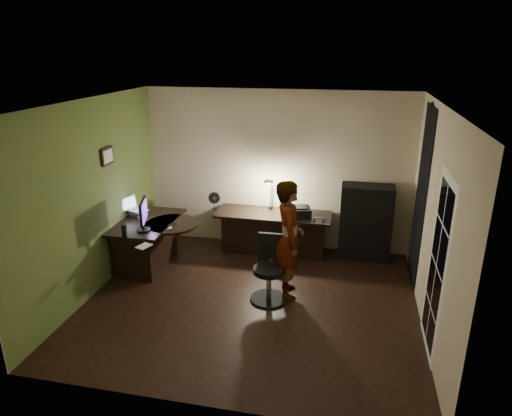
% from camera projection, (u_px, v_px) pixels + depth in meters
% --- Properties ---
extents(floor, '(4.50, 4.00, 0.01)m').
position_uv_depth(floor, '(251.00, 302.00, 6.33)').
color(floor, black).
rests_on(floor, ground).
extents(ceiling, '(4.50, 4.00, 0.01)m').
position_uv_depth(ceiling, '(250.00, 103.00, 5.42)').
color(ceiling, silver).
rests_on(ceiling, floor).
extents(wall_back, '(4.50, 0.01, 2.70)m').
position_uv_depth(wall_back, '(276.00, 171.00, 7.72)').
color(wall_back, '#C4B692').
rests_on(wall_back, floor).
extents(wall_front, '(4.50, 0.01, 2.70)m').
position_uv_depth(wall_front, '(201.00, 286.00, 4.03)').
color(wall_front, '#C4B692').
rests_on(wall_front, floor).
extents(wall_left, '(0.01, 4.00, 2.70)m').
position_uv_depth(wall_left, '(92.00, 199.00, 6.32)').
color(wall_left, '#C4B692').
rests_on(wall_left, floor).
extents(wall_right, '(0.01, 4.00, 2.70)m').
position_uv_depth(wall_right, '(435.00, 223.00, 5.43)').
color(wall_right, '#C4B692').
rests_on(wall_right, floor).
extents(green_wall_overlay, '(0.00, 4.00, 2.70)m').
position_uv_depth(green_wall_overlay, '(93.00, 199.00, 6.31)').
color(green_wall_overlay, '#53692D').
rests_on(green_wall_overlay, floor).
extents(arched_doorway, '(0.01, 0.90, 2.60)m').
position_uv_depth(arched_doorway, '(421.00, 198.00, 6.51)').
color(arched_doorway, black).
rests_on(arched_doorway, floor).
extents(french_door, '(0.02, 0.92, 2.10)m').
position_uv_depth(french_door, '(437.00, 267.00, 5.03)').
color(french_door, white).
rests_on(french_door, floor).
extents(framed_picture, '(0.04, 0.30, 0.25)m').
position_uv_depth(framed_picture, '(107.00, 156.00, 6.56)').
color(framed_picture, black).
rests_on(framed_picture, wall_left).
extents(desk_left, '(0.82, 1.33, 0.77)m').
position_uv_depth(desk_left, '(149.00, 244.00, 7.24)').
color(desk_left, black).
rests_on(desk_left, floor).
extents(desk_right, '(1.91, 0.67, 0.72)m').
position_uv_depth(desk_right, '(273.00, 233.00, 7.71)').
color(desk_right, black).
rests_on(desk_right, floor).
extents(cabinet, '(0.83, 0.42, 1.25)m').
position_uv_depth(cabinet, '(365.00, 222.00, 7.46)').
color(cabinet, black).
rests_on(cabinet, floor).
extents(laptop_stand, '(0.28, 0.26, 0.09)m').
position_uv_depth(laptop_stand, '(138.00, 213.00, 7.29)').
color(laptop_stand, silver).
rests_on(laptop_stand, desk_left).
extents(laptop, '(0.40, 0.39, 0.21)m').
position_uv_depth(laptop, '(137.00, 204.00, 7.24)').
color(laptop, silver).
rests_on(laptop, laptop_stand).
extents(monitor, '(0.25, 0.51, 0.33)m').
position_uv_depth(monitor, '(143.00, 220.00, 6.68)').
color(monitor, black).
rests_on(monitor, desk_left).
extents(mouse, '(0.07, 0.09, 0.03)m').
position_uv_depth(mouse, '(170.00, 228.00, 6.78)').
color(mouse, silver).
rests_on(mouse, desk_left).
extents(phone, '(0.09, 0.15, 0.01)m').
position_uv_depth(phone, '(172.00, 225.00, 6.93)').
color(phone, black).
rests_on(phone, desk_left).
extents(pen, '(0.07, 0.12, 0.01)m').
position_uv_depth(pen, '(150.00, 227.00, 6.84)').
color(pen, black).
rests_on(pen, desk_left).
extents(speaker, '(0.08, 0.08, 0.19)m').
position_uv_depth(speaker, '(124.00, 231.00, 6.46)').
color(speaker, black).
rests_on(speaker, desk_left).
extents(notepad, '(0.20, 0.24, 0.01)m').
position_uv_depth(notepad, '(144.00, 246.00, 6.19)').
color(notepad, silver).
rests_on(notepad, desk_left).
extents(desk_fan, '(0.22, 0.17, 0.30)m').
position_uv_depth(desk_fan, '(214.00, 201.00, 7.79)').
color(desk_fan, black).
rests_on(desk_fan, desk_right).
extents(headphones, '(0.19, 0.10, 0.09)m').
position_uv_depth(headphones, '(319.00, 220.00, 7.22)').
color(headphones, '#0A3393').
rests_on(headphones, desk_right).
extents(printer, '(0.48, 0.42, 0.18)m').
position_uv_depth(printer, '(297.00, 212.00, 7.43)').
color(printer, black).
rests_on(printer, desk_right).
extents(desk_lamp, '(0.17, 0.29, 0.61)m').
position_uv_depth(desk_lamp, '(271.00, 193.00, 7.69)').
color(desk_lamp, black).
rests_on(desk_lamp, desk_right).
extents(office_chair, '(0.52, 0.52, 0.92)m').
position_uv_depth(office_chair, '(269.00, 270.00, 6.22)').
color(office_chair, black).
rests_on(office_chair, floor).
extents(person, '(0.53, 0.68, 1.68)m').
position_uv_depth(person, '(289.00, 239.00, 6.25)').
color(person, '#D8A88C').
rests_on(person, floor).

